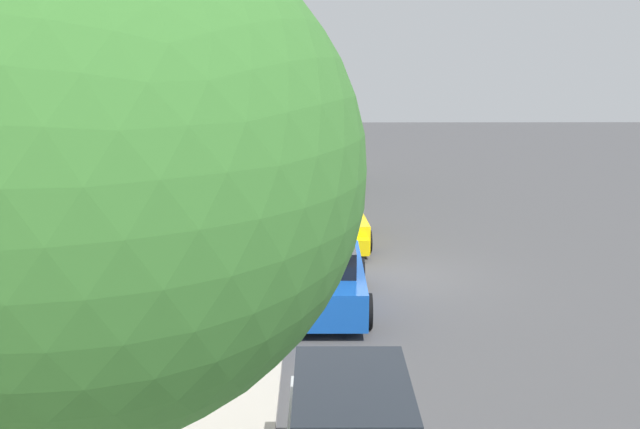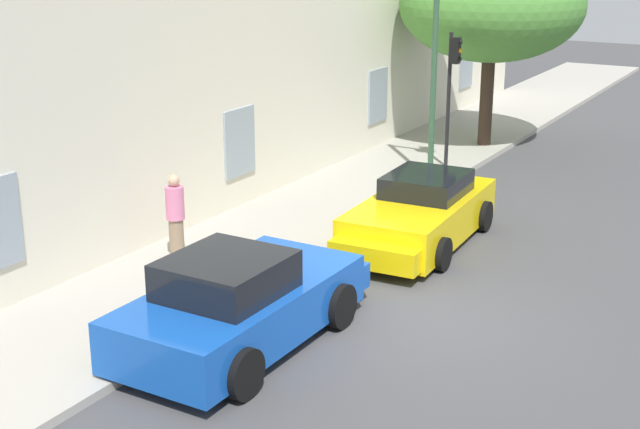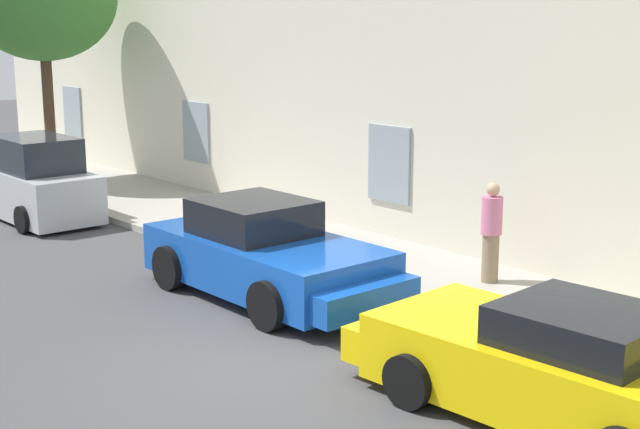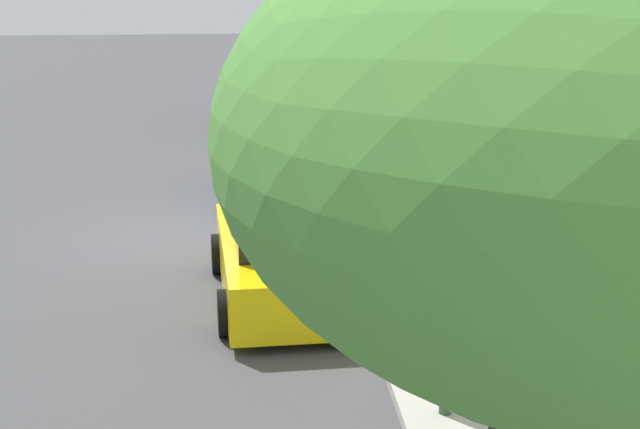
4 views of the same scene
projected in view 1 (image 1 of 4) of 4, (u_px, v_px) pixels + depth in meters
The scene contains 10 objects.
ground_plane at pixel (390, 276), 18.86m from camera, with size 80.00×80.00×0.00m, color #444447.
sidewalk at pixel (227, 274), 18.81m from camera, with size 60.00×3.28×0.14m, color #A8A399.
building_facade at pixel (60, 8), 17.35m from camera, with size 42.32×4.66×13.13m.
sportscar_red_lead at pixel (318, 276), 16.64m from camera, with size 4.67×2.24×1.53m.
sportscar_yellow_flank at pixel (331, 223), 21.95m from camera, with size 4.68×2.26×1.37m.
tree_near_kerb at pixel (283, 89), 29.55m from camera, with size 5.12×5.12×5.53m.
tree_far_end at pixel (53, 173), 4.47m from camera, with size 3.79×3.79×6.44m.
traffic_light at pixel (283, 136), 27.05m from camera, with size 0.22×0.36×3.47m.
street_lamp at pixel (295, 93), 25.34m from camera, with size 0.44×1.42×5.83m.
pedestrian_admiring at pixel (200, 240), 18.52m from camera, with size 0.40×0.40×1.65m.
Camera 1 is at (-18.04, 1.92, 5.66)m, focal length 41.62 mm.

